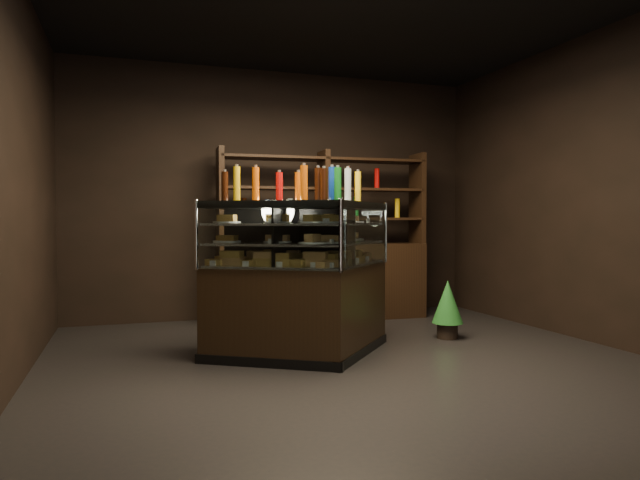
% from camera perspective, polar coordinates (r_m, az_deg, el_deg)
% --- Properties ---
extents(ground, '(5.00, 5.00, 0.00)m').
position_cam_1_polar(ground, '(4.81, 3.43, -12.25)').
color(ground, black).
rests_on(ground, ground).
extents(room_shell, '(5.02, 5.02, 3.01)m').
position_cam_1_polar(room_shell, '(4.73, 3.48, 11.21)').
color(room_shell, black).
rests_on(room_shell, ground).
extents(display_case, '(1.86, 1.34, 1.35)m').
position_cam_1_polar(display_case, '(4.99, -1.37, -6.40)').
color(display_case, black).
rests_on(display_case, ground).
extents(food_display, '(1.53, 0.96, 0.42)m').
position_cam_1_polar(food_display, '(4.93, -1.34, -0.30)').
color(food_display, gold).
rests_on(food_display, display_case).
extents(bottles_top, '(1.35, 0.81, 0.30)m').
position_cam_1_polar(bottles_top, '(4.94, -1.39, 5.48)').
color(bottles_top, black).
rests_on(bottles_top, display_case).
extents(potted_conifer, '(0.31, 0.31, 0.66)m').
position_cam_1_polar(potted_conifer, '(5.87, 12.64, -5.95)').
color(potted_conifer, black).
rests_on(potted_conifer, ground).
extents(back_shelving, '(2.50, 0.54, 2.00)m').
position_cam_1_polar(back_shelving, '(6.76, 0.36, -2.91)').
color(back_shelving, black).
rests_on(back_shelving, ground).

